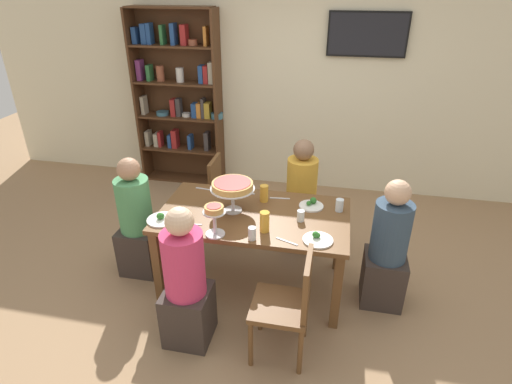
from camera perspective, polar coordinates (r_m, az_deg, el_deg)
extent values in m
plane|color=#9E7A56|center=(3.88, -0.31, -12.42)|extent=(12.00, 12.00, 0.00)
cube|color=beige|center=(5.27, 4.82, 15.40)|extent=(8.00, 0.12, 2.80)
cube|color=brown|center=(3.47, -0.34, -3.24)|extent=(1.59, 0.89, 0.04)
cube|color=brown|center=(3.58, -13.41, -10.11)|extent=(0.07, 0.07, 0.70)
cube|color=brown|center=(3.32, 11.10, -13.37)|extent=(0.07, 0.07, 0.70)
cube|color=brown|center=(4.16, -9.17, -3.89)|extent=(0.07, 0.07, 0.70)
cube|color=brown|center=(3.93, 11.46, -6.13)|extent=(0.07, 0.07, 0.70)
cube|color=#4C2D19|center=(5.70, -15.85, 12.31)|extent=(0.03, 0.30, 2.20)
cube|color=#4C2D19|center=(5.31, -5.24, 12.13)|extent=(0.03, 0.30, 2.20)
cube|color=#4C2D19|center=(5.61, -10.20, 12.66)|extent=(1.10, 0.02, 2.20)
cube|color=#4C2D19|center=(5.85, -9.82, 1.95)|extent=(1.04, 0.28, 0.02)
cube|color=#4C2D19|center=(5.68, -10.17, 5.96)|extent=(1.04, 0.28, 0.02)
cube|color=#4C2D19|center=(5.54, -10.55, 10.20)|extent=(1.04, 0.28, 0.02)
cube|color=#4C2D19|center=(5.43, -10.95, 14.63)|extent=(1.04, 0.28, 0.02)
cube|color=#4C2D19|center=(5.35, -11.39, 19.22)|extent=(1.04, 0.28, 0.02)
cube|color=#4C2D19|center=(5.31, -11.84, 23.78)|extent=(1.04, 0.28, 0.02)
cube|color=#B2A88E|center=(5.83, -14.64, 7.26)|extent=(0.05, 0.13, 0.21)
cube|color=#B2A88E|center=(5.78, -13.51, 7.08)|extent=(0.06, 0.13, 0.18)
cube|color=maroon|center=(5.75, -13.05, 7.19)|extent=(0.04, 0.11, 0.21)
cube|color=navy|center=(5.70, -11.71, 6.98)|extent=(0.05, 0.13, 0.17)
cube|color=maroon|center=(5.67, -11.10, 7.27)|extent=(0.07, 0.13, 0.24)
cube|color=navy|center=(5.60, -9.03, 6.90)|extent=(0.05, 0.13, 0.19)
cube|color=#3D3838|center=(5.51, -6.76, 7.03)|extent=(0.06, 0.13, 0.24)
cube|color=#B2A88E|center=(5.70, -15.21, 11.55)|extent=(0.05, 0.13, 0.23)
cylinder|color=#3D7084|center=(5.62, -12.79, 10.60)|extent=(0.16, 0.16, 0.05)
cube|color=maroon|center=(5.53, -11.27, 11.42)|extent=(0.06, 0.13, 0.22)
cube|color=#3D3838|center=(5.50, -10.61, 11.45)|extent=(0.06, 0.10, 0.23)
cylinder|color=silver|center=(5.49, -9.63, 10.50)|extent=(0.11, 0.11, 0.04)
cube|color=navy|center=(5.43, -8.44, 11.15)|extent=(0.06, 0.13, 0.18)
cube|color=orange|center=(5.41, -7.79, 11.16)|extent=(0.06, 0.13, 0.19)
cube|color=#3D3838|center=(5.38, -7.26, 11.47)|extent=(0.04, 0.13, 0.25)
cube|color=#B7932D|center=(5.37, -6.65, 11.19)|extent=(0.07, 0.13, 0.20)
cylinder|color=#3D7084|center=(5.36, -5.42, 10.48)|extent=(0.15, 0.15, 0.07)
cube|color=#7A3370|center=(5.59, -15.72, 15.95)|extent=(0.06, 0.13, 0.25)
cube|color=#2D6B38|center=(5.55, -14.49, 15.70)|extent=(0.05, 0.13, 0.19)
cylinder|color=brown|center=(5.49, -13.11, 15.70)|extent=(0.10, 0.10, 0.19)
cylinder|color=silver|center=(5.39, -10.50, 15.65)|extent=(0.10, 0.10, 0.17)
cube|color=navy|center=(5.29, -7.52, 15.86)|extent=(0.05, 0.13, 0.21)
cube|color=maroon|center=(5.27, -6.85, 15.85)|extent=(0.06, 0.13, 0.21)
cube|color=#B2A88E|center=(5.24, -6.19, 16.08)|extent=(0.05, 0.13, 0.26)
cube|color=navy|center=(5.54, -16.30, 20.10)|extent=(0.06, 0.13, 0.19)
cube|color=navy|center=(5.48, -15.11, 20.38)|extent=(0.07, 0.13, 0.23)
cube|color=navy|center=(5.45, -14.48, 20.47)|extent=(0.05, 0.12, 0.24)
cube|color=#2D6B38|center=(5.38, -12.78, 20.47)|extent=(0.04, 0.13, 0.22)
cube|color=navy|center=(5.33, -11.32, 20.65)|extent=(0.05, 0.13, 0.24)
cube|color=maroon|center=(5.28, -9.88, 20.64)|extent=(0.07, 0.13, 0.23)
cylinder|color=brown|center=(5.26, -8.77, 19.80)|extent=(0.11, 0.11, 0.07)
cube|color=orange|center=(5.19, -6.91, 20.64)|extent=(0.04, 0.13, 0.22)
cube|color=black|center=(5.06, 15.16, 20.32)|extent=(0.88, 0.05, 0.48)
cube|color=black|center=(5.04, 15.17, 20.29)|extent=(0.84, 0.01, 0.44)
cube|color=#382D28|center=(4.06, -15.62, -7.61)|extent=(0.34, 0.34, 0.45)
cylinder|color=#4C935B|center=(3.82, -16.50, -1.75)|extent=(0.30, 0.30, 0.50)
sphere|color=#A87A5B|center=(3.67, -17.22, 3.04)|extent=(0.20, 0.20, 0.20)
cube|color=#382D28|center=(4.31, 6.04, -4.41)|extent=(0.34, 0.34, 0.45)
cylinder|color=gold|center=(4.08, 6.36, 1.26)|extent=(0.30, 0.30, 0.50)
sphere|color=#846047|center=(3.94, 6.62, 5.83)|extent=(0.20, 0.20, 0.20)
cube|color=#382D28|center=(3.30, -9.30, -16.35)|extent=(0.34, 0.34, 0.45)
cylinder|color=#D63866|center=(2.99, -9.98, -9.75)|extent=(0.30, 0.30, 0.50)
sphere|color=beige|center=(2.80, -10.55, -4.02)|extent=(0.20, 0.20, 0.20)
cube|color=#382D28|center=(3.73, 17.11, -11.38)|extent=(0.34, 0.34, 0.45)
cylinder|color=#33475B|center=(3.46, 18.17, -5.21)|extent=(0.30, 0.30, 0.50)
sphere|color=tan|center=(3.30, 19.05, -0.06)|extent=(0.20, 0.20, 0.20)
cube|color=brown|center=(4.34, -3.29, -0.96)|extent=(0.40, 0.40, 0.04)
cube|color=brown|center=(4.28, -5.71, 1.99)|extent=(0.04, 0.36, 0.42)
cylinder|color=brown|center=(4.56, -0.53, -2.64)|extent=(0.04, 0.04, 0.41)
cylinder|color=brown|center=(4.27, -1.53, -4.94)|extent=(0.04, 0.04, 0.41)
cylinder|color=brown|center=(4.64, -4.77, -2.19)|extent=(0.04, 0.04, 0.41)
cylinder|color=brown|center=(4.35, -6.04, -4.41)|extent=(0.04, 0.04, 0.41)
cube|color=brown|center=(3.03, 3.31, -15.48)|extent=(0.40, 0.40, 0.04)
cube|color=brown|center=(2.86, 7.08, -12.52)|extent=(0.04, 0.36, 0.42)
cylinder|color=brown|center=(3.09, -0.76, -20.28)|extent=(0.04, 0.04, 0.41)
cylinder|color=brown|center=(3.33, 0.59, -15.92)|extent=(0.04, 0.04, 0.41)
cylinder|color=brown|center=(3.05, 6.13, -21.17)|extent=(0.04, 0.04, 0.41)
cylinder|color=brown|center=(3.30, 6.83, -16.66)|extent=(0.04, 0.04, 0.41)
cylinder|color=silver|center=(3.50, -3.18, -2.51)|extent=(0.15, 0.15, 0.01)
cylinder|color=silver|center=(3.45, -3.23, -1.02)|extent=(0.03, 0.03, 0.19)
cylinder|color=silver|center=(3.40, -3.27, 0.48)|extent=(0.37, 0.37, 0.01)
cylinder|color=tan|center=(3.39, -3.28, 0.92)|extent=(0.34, 0.34, 0.05)
cylinder|color=maroon|center=(3.37, -3.30, 1.34)|extent=(0.31, 0.31, 0.00)
cylinder|color=silver|center=(3.19, -5.65, -5.78)|extent=(0.15, 0.15, 0.01)
cylinder|color=silver|center=(3.14, -5.73, -4.28)|extent=(0.03, 0.03, 0.18)
cylinder|color=silver|center=(3.09, -5.81, -2.76)|extent=(0.18, 0.18, 0.01)
cylinder|color=tan|center=(3.08, -5.83, -2.34)|extent=(0.15, 0.15, 0.04)
cylinder|color=maroon|center=(3.07, -5.85, -1.95)|extent=(0.11, 0.11, 0.00)
cylinder|color=white|center=(3.44, -12.85, -3.74)|extent=(0.25, 0.25, 0.01)
sphere|color=#2D7028|center=(3.42, -13.15, -3.26)|extent=(0.06, 0.06, 0.06)
sphere|color=#2D7028|center=(3.43, -12.94, -3.24)|extent=(0.05, 0.05, 0.05)
sphere|color=#2D7028|center=(3.41, -11.83, -3.27)|extent=(0.05, 0.05, 0.05)
cylinder|color=white|center=(3.14, 8.55, -6.58)|extent=(0.23, 0.23, 0.01)
sphere|color=#2D7028|center=(3.15, 8.57, -5.93)|extent=(0.04, 0.04, 0.04)
sphere|color=#2D7028|center=(3.14, 8.51, -5.96)|extent=(0.04, 0.04, 0.04)
sphere|color=#2D7028|center=(3.14, 8.24, -5.86)|extent=(0.05, 0.05, 0.05)
cylinder|color=white|center=(3.58, 7.65, -1.93)|extent=(0.21, 0.21, 0.01)
sphere|color=#2D7028|center=(3.57, 7.31, -1.54)|extent=(0.04, 0.04, 0.04)
sphere|color=#2D7028|center=(3.60, 7.93, -1.17)|extent=(0.06, 0.06, 0.06)
cylinder|color=gold|center=(3.61, 1.12, -0.19)|extent=(0.08, 0.08, 0.15)
cylinder|color=gold|center=(3.18, 1.20, -4.13)|extent=(0.07, 0.07, 0.17)
cylinder|color=white|center=(3.54, 11.48, -1.80)|extent=(0.07, 0.07, 0.11)
cylinder|color=white|center=(3.10, -0.55, -5.75)|extent=(0.06, 0.06, 0.10)
cylinder|color=white|center=(3.35, 6.21, -3.28)|extent=(0.06, 0.06, 0.09)
cube|color=silver|center=(3.69, 3.30, -0.87)|extent=(0.18, 0.04, 0.00)
cube|color=silver|center=(3.88, -7.08, 0.42)|extent=(0.18, 0.03, 0.00)
cube|color=silver|center=(3.34, -8.99, -4.44)|extent=(0.18, 0.04, 0.00)
cube|color=silver|center=(3.76, -1.56, -0.29)|extent=(0.18, 0.06, 0.00)
cube|color=silver|center=(3.11, 4.30, -6.84)|extent=(0.17, 0.08, 0.00)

